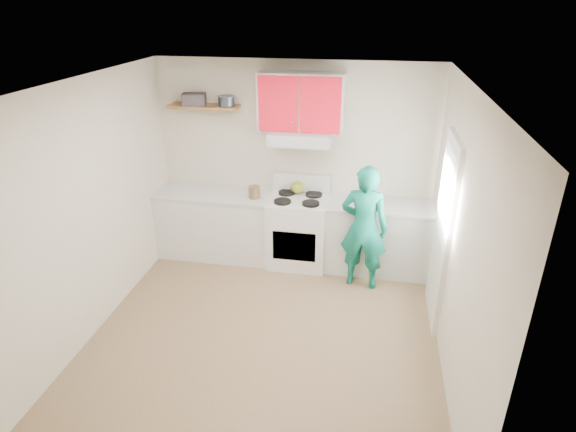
% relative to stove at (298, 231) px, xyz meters
% --- Properties ---
extents(floor, '(3.80, 3.80, 0.00)m').
position_rel_stove_xyz_m(floor, '(-0.10, -1.57, -0.46)').
color(floor, brown).
rests_on(floor, ground).
extents(ceiling, '(3.60, 3.80, 0.04)m').
position_rel_stove_xyz_m(ceiling, '(-0.10, -1.57, 2.14)').
color(ceiling, white).
rests_on(ceiling, floor).
extents(back_wall, '(3.60, 0.04, 2.60)m').
position_rel_stove_xyz_m(back_wall, '(-0.10, 0.32, 0.84)').
color(back_wall, beige).
rests_on(back_wall, floor).
extents(front_wall, '(3.60, 0.04, 2.60)m').
position_rel_stove_xyz_m(front_wall, '(-0.10, -3.47, 0.84)').
color(front_wall, beige).
rests_on(front_wall, floor).
extents(left_wall, '(0.04, 3.80, 2.60)m').
position_rel_stove_xyz_m(left_wall, '(-1.90, -1.57, 0.84)').
color(left_wall, beige).
rests_on(left_wall, floor).
extents(right_wall, '(0.04, 3.80, 2.60)m').
position_rel_stove_xyz_m(right_wall, '(1.70, -1.57, 0.84)').
color(right_wall, beige).
rests_on(right_wall, floor).
extents(door, '(0.05, 0.85, 2.05)m').
position_rel_stove_xyz_m(door, '(1.68, -0.88, 0.56)').
color(door, white).
rests_on(door, floor).
extents(door_glass, '(0.01, 0.55, 0.95)m').
position_rel_stove_xyz_m(door_glass, '(1.65, -0.88, 0.99)').
color(door_glass, white).
rests_on(door_glass, door).
extents(counter_left, '(1.52, 0.60, 0.90)m').
position_rel_stove_xyz_m(counter_left, '(-1.14, 0.02, -0.01)').
color(counter_left, silver).
rests_on(counter_left, floor).
extents(counter_right, '(1.32, 0.60, 0.90)m').
position_rel_stove_xyz_m(counter_right, '(1.04, 0.02, -0.01)').
color(counter_right, silver).
rests_on(counter_right, floor).
extents(stove, '(0.76, 0.65, 0.92)m').
position_rel_stove_xyz_m(stove, '(0.00, 0.00, 0.00)').
color(stove, white).
rests_on(stove, floor).
extents(range_hood, '(0.76, 0.44, 0.15)m').
position_rel_stove_xyz_m(range_hood, '(0.00, 0.10, 1.24)').
color(range_hood, silver).
rests_on(range_hood, back_wall).
extents(upper_cabinets, '(1.02, 0.33, 0.70)m').
position_rel_stove_xyz_m(upper_cabinets, '(0.00, 0.16, 1.66)').
color(upper_cabinets, red).
rests_on(upper_cabinets, back_wall).
extents(shelf, '(0.90, 0.30, 0.04)m').
position_rel_stove_xyz_m(shelf, '(-1.25, 0.18, 1.56)').
color(shelf, brown).
rests_on(shelf, back_wall).
extents(books, '(0.32, 0.26, 0.15)m').
position_rel_stove_xyz_m(books, '(-1.36, 0.15, 1.65)').
color(books, '#383135').
rests_on(books, shelf).
extents(tin, '(0.25, 0.25, 0.12)m').
position_rel_stove_xyz_m(tin, '(-0.95, 0.17, 1.64)').
color(tin, '#333D4C').
rests_on(tin, shelf).
extents(kettle, '(0.24, 0.24, 0.16)m').
position_rel_stove_xyz_m(kettle, '(-0.04, 0.19, 0.54)').
color(kettle, olive).
rests_on(kettle, stove).
extents(crock, '(0.17, 0.17, 0.18)m').
position_rel_stove_xyz_m(crock, '(-0.56, -0.06, 0.53)').
color(crock, brown).
rests_on(crock, counter_left).
extents(cutting_board, '(0.32, 0.26, 0.02)m').
position_rel_stove_xyz_m(cutting_board, '(0.66, 0.05, 0.45)').
color(cutting_board, olive).
rests_on(cutting_board, counter_right).
extents(silicone_mat, '(0.28, 0.24, 0.01)m').
position_rel_stove_xyz_m(silicone_mat, '(1.34, 0.02, 0.44)').
color(silicone_mat, red).
rests_on(silicone_mat, counter_right).
extents(person, '(0.62, 0.46, 1.56)m').
position_rel_stove_xyz_m(person, '(0.86, -0.41, 0.32)').
color(person, '#0C725C').
rests_on(person, floor).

